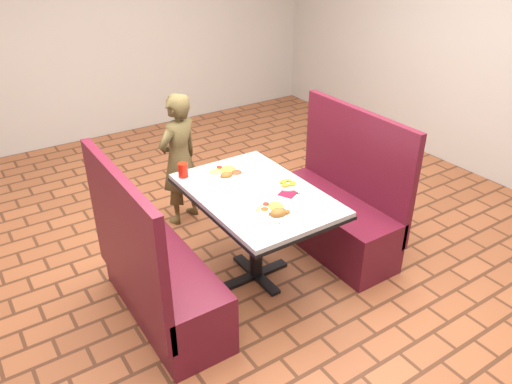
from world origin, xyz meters
The scene contains 15 objects.
room centered at (0.00, 0.00, 1.91)m, with size 7.00×7.04×2.82m.
dining_table centered at (0.00, 0.00, 0.65)m, with size 0.81×1.21×0.75m.
booth_bench_left centered at (-0.80, 0.00, 0.33)m, with size 0.47×1.20×1.17m.
booth_bench_right centered at (0.80, 0.00, 0.33)m, with size 0.47×1.20×1.17m.
diner_person centered at (-0.09, 1.09, 0.60)m, with size 0.44×0.29×1.20m, color brown.
near_dinner_plate centered at (-0.06, -0.30, 0.78)m, with size 0.28×0.28×0.09m.
far_dinner_plate centered at (-0.03, 0.36, 0.78)m, with size 0.29×0.29×0.08m.
plantain_plate centered at (0.24, -0.05, 0.76)m, with size 0.19×0.19×0.03m.
maroon_napkin centered at (0.17, -0.15, 0.75)m, with size 0.11×0.11×0.00m, color maroon.
spoon_utensil centered at (0.23, -0.13, 0.76)m, with size 0.01×0.14×0.00m, color silver.
red_tumbler centered at (-0.32, 0.50, 0.80)m, with size 0.07×0.07×0.11m, color red.
paper_napkin centered at (0.27, -0.46, 0.76)m, with size 0.19×0.15×0.01m, color white.
knife_utensil centered at (-0.08, -0.33, 0.76)m, with size 0.01×0.19×0.00m, color silver.
fork_utensil centered at (-0.09, -0.41, 0.76)m, with size 0.01×0.14×0.00m, color silver.
lettuce_shreds centered at (0.04, 0.06, 0.75)m, with size 0.28×0.32×0.00m, color #90CB51, non-canonical shape.
Camera 1 is at (-1.72, -2.59, 2.45)m, focal length 35.00 mm.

